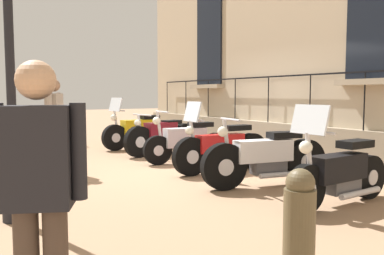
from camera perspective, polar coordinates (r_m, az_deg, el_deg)
ground_plane at (r=7.80m, az=-0.98°, el=-5.92°), size 60.00×60.00×0.00m
motorcycle_yellow at (r=10.76m, az=-7.55°, el=-0.55°), size 2.14×0.72×1.36m
motorcycle_maroon at (r=9.59m, az=-4.25°, el=-1.24°), size 2.08×0.71×0.99m
motorcycle_silver at (r=8.45m, az=-0.75°, el=-2.09°), size 1.95×0.65×1.11m
motorcycle_red at (r=7.46m, az=4.26°, el=-3.03°), size 2.08×0.54×1.32m
motorcycle_white at (r=6.40m, az=10.42°, el=-4.39°), size 2.17×0.72×1.09m
motorcycle_black at (r=5.54m, az=20.17°, el=-6.13°), size 1.91×0.62×1.32m
crowd_barrier at (r=12.74m, az=-17.24°, el=0.59°), size 0.27×1.92×1.05m
bollard at (r=3.19m, az=15.00°, el=-13.59°), size 0.24×0.24×0.90m
pedestrian_standing at (r=7.73m, az=-18.96°, el=1.03°), size 0.38×0.46×1.72m
pedestrian_walking at (r=2.43m, az=-20.91°, el=-8.11°), size 0.49×0.35×1.63m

